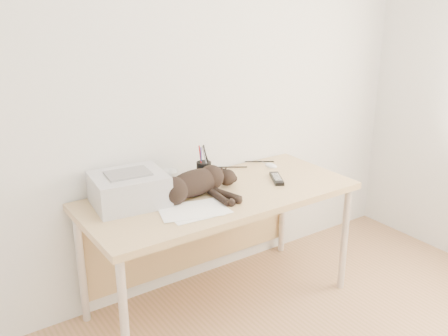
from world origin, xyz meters
TOP-DOWN VIEW (x-y plane):
  - wall_back at (0.00, 1.75)m, footprint 3.50×0.00m
  - desk at (0.00, 1.48)m, footprint 1.60×0.70m
  - printer at (-0.49, 1.53)m, footprint 0.42×0.37m
  - papers at (-0.26, 1.26)m, footprint 0.39×0.31m
  - cat at (-0.17, 1.42)m, footprint 0.71×0.33m
  - mug at (-0.17, 1.67)m, footprint 0.12×0.12m
  - pen_cup at (0.02, 1.60)m, footprint 0.09×0.09m
  - remote_grey at (-0.14, 1.64)m, footprint 0.07×0.17m
  - remote_black at (0.40, 1.36)m, footprint 0.14×0.20m
  - mouse at (0.54, 1.58)m, footprint 0.06×0.10m
  - cable_tangle at (0.00, 1.70)m, footprint 1.36×0.08m

SIDE VIEW (x-z plane):
  - desk at x=0.00m, z-range 0.24..0.98m
  - papers at x=-0.26m, z-range 0.74..0.75m
  - cable_tangle at x=0.00m, z-range 0.74..0.75m
  - remote_grey at x=-0.14m, z-range 0.74..0.76m
  - remote_black at x=0.40m, z-range 0.74..0.76m
  - mouse at x=0.54m, z-range 0.74..0.77m
  - mug at x=-0.17m, z-range 0.74..0.83m
  - pen_cup at x=0.02m, z-range 0.69..0.92m
  - cat at x=-0.17m, z-range 0.73..0.89m
  - printer at x=-0.49m, z-range 0.74..0.92m
  - wall_back at x=0.00m, z-range -0.45..3.05m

